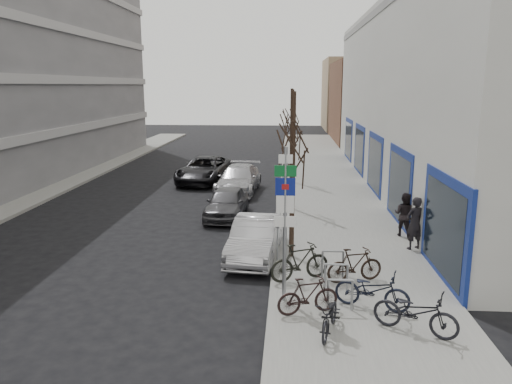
# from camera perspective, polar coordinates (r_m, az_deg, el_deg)

# --- Properties ---
(ground) EXTENTS (120.00, 120.00, 0.00)m
(ground) POSITION_cam_1_polar(r_m,az_deg,el_deg) (13.72, -7.11, -12.44)
(ground) COLOR black
(ground) RESTS_ON ground
(sidewalk_east) EXTENTS (5.00, 70.00, 0.15)m
(sidewalk_east) POSITION_cam_1_polar(r_m,az_deg,el_deg) (23.03, 8.74, -2.12)
(sidewalk_east) COLOR slate
(sidewalk_east) RESTS_ON ground
(sidewalk_west) EXTENTS (3.00, 70.00, 0.15)m
(sidewalk_west) POSITION_cam_1_polar(r_m,az_deg,el_deg) (26.61, -26.75, -1.37)
(sidewalk_west) COLOR slate
(sidewalk_west) RESTS_ON ground
(brick_building_far) EXTENTS (12.00, 14.00, 8.00)m
(brick_building_far) POSITION_cam_1_polar(r_m,az_deg,el_deg) (53.32, 15.43, 9.89)
(brick_building_far) COLOR brown
(brick_building_far) RESTS_ON ground
(tan_building_far) EXTENTS (13.00, 12.00, 9.00)m
(tan_building_far) POSITION_cam_1_polar(r_m,az_deg,el_deg) (68.15, 13.36, 10.81)
(tan_building_far) COLOR #937A5B
(tan_building_far) RESTS_ON ground
(highway_sign_pole) EXTENTS (0.55, 0.10, 4.20)m
(highway_sign_pole) POSITION_cam_1_polar(r_m,az_deg,el_deg) (12.65, 3.33, -2.67)
(highway_sign_pole) COLOR gray
(highway_sign_pole) RESTS_ON ground
(bike_rack) EXTENTS (0.66, 2.26, 0.83)m
(bike_rack) POSITION_cam_1_polar(r_m,az_deg,el_deg) (13.85, 9.14, -9.31)
(bike_rack) COLOR gray
(bike_rack) RESTS_ON sidewalk_east
(tree_near) EXTENTS (1.80, 1.80, 5.50)m
(tree_near) POSITION_cam_1_polar(r_m,az_deg,el_deg) (15.82, 4.26, 6.36)
(tree_near) COLOR black
(tree_near) RESTS_ON ground
(tree_mid) EXTENTS (1.80, 1.80, 5.50)m
(tree_mid) POSITION_cam_1_polar(r_m,az_deg,el_deg) (22.30, 4.16, 8.03)
(tree_mid) COLOR black
(tree_mid) RESTS_ON ground
(tree_far) EXTENTS (1.80, 1.80, 5.50)m
(tree_far) POSITION_cam_1_polar(r_m,az_deg,el_deg) (28.79, 4.10, 8.95)
(tree_far) COLOR black
(tree_far) RESTS_ON ground
(meter_front) EXTENTS (0.10, 0.08, 1.27)m
(meter_front) POSITION_cam_1_polar(r_m,az_deg,el_deg) (15.97, 2.47, -5.25)
(meter_front) COLOR gray
(meter_front) RESTS_ON sidewalk_east
(meter_mid) EXTENTS (0.10, 0.08, 1.27)m
(meter_mid) POSITION_cam_1_polar(r_m,az_deg,el_deg) (21.29, 2.83, -0.83)
(meter_mid) COLOR gray
(meter_mid) RESTS_ON sidewalk_east
(meter_back) EXTENTS (0.10, 0.08, 1.27)m
(meter_back) POSITION_cam_1_polar(r_m,az_deg,el_deg) (26.67, 3.05, 1.81)
(meter_back) COLOR gray
(meter_back) RESTS_ON sidewalk_east
(bike_near_left) EXTENTS (0.88, 1.66, 0.97)m
(bike_near_left) POSITION_cam_1_polar(r_m,az_deg,el_deg) (11.71, 8.51, -13.56)
(bike_near_left) COLOR black
(bike_near_left) RESTS_ON sidewalk_east
(bike_near_right) EXTENTS (1.67, 0.98, 0.97)m
(bike_near_right) POSITION_cam_1_polar(r_m,az_deg,el_deg) (12.56, 5.95, -11.65)
(bike_near_right) COLOR black
(bike_near_right) RESTS_ON sidewalk_east
(bike_mid_curb) EXTENTS (1.98, 1.19, 1.16)m
(bike_mid_curb) POSITION_cam_1_polar(r_m,az_deg,el_deg) (13.07, 13.15, -10.50)
(bike_mid_curb) COLOR black
(bike_mid_curb) RESTS_ON sidewalk_east
(bike_mid_inner) EXTENTS (1.92, 1.30, 1.13)m
(bike_mid_inner) POSITION_cam_1_polar(r_m,az_deg,el_deg) (14.54, 5.03, -7.91)
(bike_mid_inner) COLOR black
(bike_mid_inner) RESTS_ON sidewalk_east
(bike_far_curb) EXTENTS (1.98, 1.40, 1.18)m
(bike_far_curb) POSITION_cam_1_polar(r_m,az_deg,el_deg) (12.13, 17.80, -12.56)
(bike_far_curb) COLOR black
(bike_far_curb) RESTS_ON sidewalk_east
(bike_far_inner) EXTENTS (1.76, 0.98, 1.02)m
(bike_far_inner) POSITION_cam_1_polar(r_m,az_deg,el_deg) (14.67, 11.22, -8.14)
(bike_far_inner) COLOR black
(bike_far_inner) RESTS_ON sidewalk_east
(parked_car_front) EXTENTS (1.81, 4.24, 1.36)m
(parked_car_front) POSITION_cam_1_polar(r_m,az_deg,el_deg) (16.70, -0.07, -5.32)
(parked_car_front) COLOR #B3B3B8
(parked_car_front) RESTS_ON ground
(parked_car_mid) EXTENTS (1.80, 4.00, 1.33)m
(parked_car_mid) POSITION_cam_1_polar(r_m,az_deg,el_deg) (21.77, -3.36, -1.22)
(parked_car_mid) COLOR #46454A
(parked_car_mid) RESTS_ON ground
(parked_car_back) EXTENTS (2.38, 5.12, 1.45)m
(parked_car_back) POSITION_cam_1_polar(r_m,az_deg,el_deg) (26.80, -1.99, 1.45)
(parked_car_back) COLOR #9C9BA0
(parked_car_back) RESTS_ON ground
(lane_car) EXTENTS (3.18, 5.70, 1.51)m
(lane_car) POSITION_cam_1_polar(r_m,az_deg,el_deg) (29.82, -5.85, 2.54)
(lane_car) COLOR black
(lane_car) RESTS_ON ground
(pedestrian_near) EXTENTS (0.79, 0.69, 1.83)m
(pedestrian_near) POSITION_cam_1_polar(r_m,az_deg,el_deg) (17.90, 17.68, -3.41)
(pedestrian_near) COLOR black
(pedestrian_near) RESTS_ON sidewalk_east
(pedestrian_far) EXTENTS (0.75, 0.70, 1.67)m
(pedestrian_far) POSITION_cam_1_polar(r_m,az_deg,el_deg) (19.36, 16.61, -2.44)
(pedestrian_far) COLOR black
(pedestrian_far) RESTS_ON sidewalk_east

